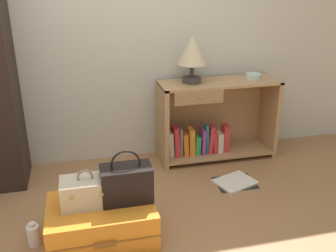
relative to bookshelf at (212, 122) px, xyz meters
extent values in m
cube|color=beige|center=(-0.92, 0.25, 0.94)|extent=(6.40, 0.10, 2.60)
cube|color=tan|center=(-0.49, -0.02, 0.02)|extent=(0.04, 0.38, 0.76)
cube|color=tan|center=(0.58, -0.02, 0.02)|extent=(0.04, 0.38, 0.76)
cube|color=tan|center=(0.04, -0.02, 0.39)|extent=(1.11, 0.38, 0.02)
cube|color=tan|center=(0.04, -0.02, -0.31)|extent=(1.03, 0.38, 0.02)
cube|color=tan|center=(0.04, 0.17, 0.02)|extent=(1.03, 0.01, 0.74)
cube|color=#9D7950|center=(-0.21, -0.19, 0.32)|extent=(0.45, 0.02, 0.12)
sphere|color=#9E844C|center=(-0.21, -0.21, 0.32)|extent=(0.02, 0.02, 0.02)
cube|color=beige|center=(-0.42, -0.05, -0.17)|extent=(0.05, 0.10, 0.25)
cube|color=red|center=(-0.37, -0.05, -0.15)|extent=(0.06, 0.13, 0.30)
cube|color=#726659|center=(-0.33, -0.05, -0.16)|extent=(0.03, 0.09, 0.27)
cube|color=orange|center=(-0.28, -0.05, -0.19)|extent=(0.06, 0.09, 0.22)
cube|color=orange|center=(-0.22, -0.05, -0.16)|extent=(0.06, 0.12, 0.27)
cube|color=green|center=(-0.16, -0.05, -0.21)|extent=(0.06, 0.09, 0.18)
cube|color=purple|center=(-0.11, -0.05, -0.17)|extent=(0.03, 0.13, 0.25)
cube|color=teal|center=(-0.07, -0.05, -0.15)|extent=(0.04, 0.08, 0.29)
cube|color=red|center=(-0.03, -0.05, -0.16)|extent=(0.06, 0.12, 0.27)
cube|color=red|center=(0.01, -0.05, -0.19)|extent=(0.04, 0.12, 0.21)
cube|color=beige|center=(0.06, -0.05, -0.20)|extent=(0.06, 0.11, 0.19)
cube|color=red|center=(0.12, -0.05, -0.16)|extent=(0.06, 0.10, 0.26)
cylinder|color=#3D3838|center=(-0.21, 0.01, 0.42)|extent=(0.17, 0.17, 0.05)
cylinder|color=#3D3838|center=(-0.21, 0.01, 0.51)|extent=(0.04, 0.04, 0.12)
cone|color=beige|center=(-0.21, 0.01, 0.69)|extent=(0.27, 0.27, 0.25)
cylinder|color=silver|center=(0.38, -0.02, 0.43)|extent=(0.15, 0.15, 0.06)
cube|color=orange|center=(-1.14, -1.02, -0.23)|extent=(0.71, 0.49, 0.26)
cube|color=brown|center=(-1.14, -1.02, -0.23)|extent=(0.72, 0.50, 0.01)
cube|color=brown|center=(-1.14, -1.28, -0.23)|extent=(0.14, 0.02, 0.03)
cube|color=beige|center=(-1.23, -0.99, -0.01)|extent=(0.33, 0.20, 0.19)
torus|color=gray|center=(-1.23, -0.99, 0.10)|extent=(0.11, 0.02, 0.11)
cube|color=tan|center=(-1.32, -1.10, 0.02)|extent=(0.02, 0.01, 0.02)
cube|color=tan|center=(-1.14, -1.10, 0.02)|extent=(0.02, 0.01, 0.02)
cube|color=black|center=(-0.96, -1.01, 0.02)|extent=(0.34, 0.19, 0.25)
torus|color=black|center=(-0.96, -1.01, 0.17)|extent=(0.20, 0.01, 0.20)
cylinder|color=white|center=(-1.59, -1.00, -0.29)|extent=(0.08, 0.08, 0.14)
cylinder|color=silver|center=(-1.59, -1.00, -0.21)|extent=(0.05, 0.05, 0.02)
cube|color=white|center=(0.03, -0.56, -0.35)|extent=(0.39, 0.34, 0.02)
cube|color=black|center=(0.03, -0.56, -0.36)|extent=(0.34, 0.27, 0.01)
camera|label=1|loc=(-1.22, -3.24, 1.33)|focal=41.14mm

